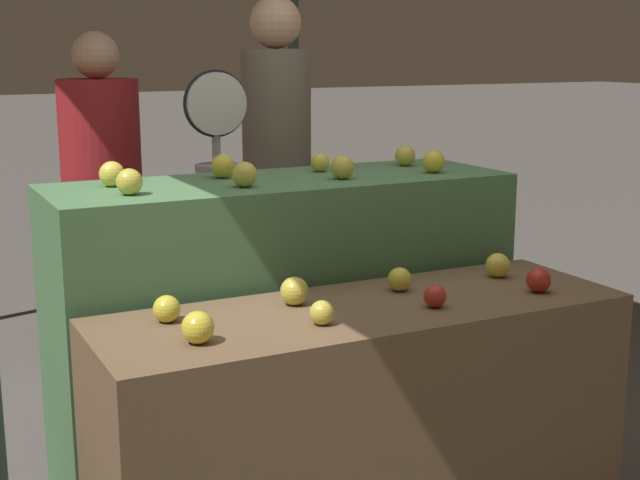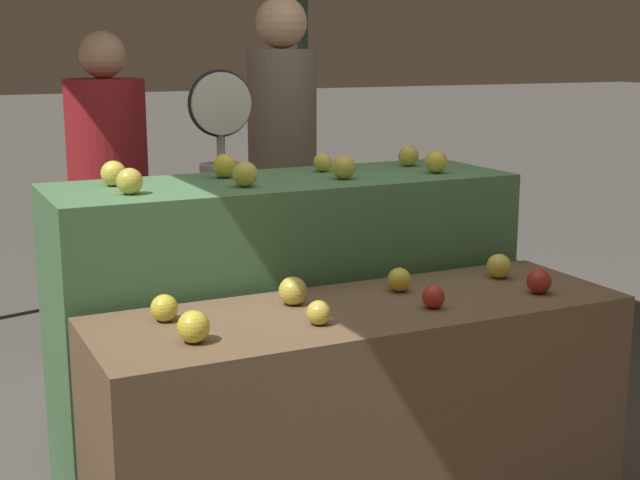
# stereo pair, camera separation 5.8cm
# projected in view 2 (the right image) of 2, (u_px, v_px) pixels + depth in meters

# --- Properties ---
(display_counter_front) EXTENTS (1.67, 0.55, 0.81)m
(display_counter_front) POSITION_uv_depth(u_px,v_px,m) (362.00, 431.00, 2.80)
(display_counter_front) COLOR brown
(display_counter_front) RESTS_ON ground_plane
(display_counter_back) EXTENTS (1.67, 0.55, 1.13)m
(display_counter_back) POSITION_uv_depth(u_px,v_px,m) (285.00, 330.00, 3.29)
(display_counter_back) COLOR #4C7A4C
(display_counter_back) RESTS_ON ground_plane
(apple_front_0) EXTENTS (0.09, 0.09, 0.09)m
(apple_front_0) POSITION_uv_depth(u_px,v_px,m) (194.00, 327.00, 2.37)
(apple_front_0) COLOR gold
(apple_front_0) RESTS_ON display_counter_front
(apple_front_1) EXTENTS (0.07, 0.07, 0.07)m
(apple_front_1) POSITION_uv_depth(u_px,v_px,m) (319.00, 313.00, 2.53)
(apple_front_1) COLOR gold
(apple_front_1) RESTS_ON display_counter_front
(apple_front_2) EXTENTS (0.07, 0.07, 0.07)m
(apple_front_2) POSITION_uv_depth(u_px,v_px,m) (433.00, 297.00, 2.69)
(apple_front_2) COLOR #B72D23
(apple_front_2) RESTS_ON display_counter_front
(apple_front_3) EXTENTS (0.08, 0.08, 0.08)m
(apple_front_3) POSITION_uv_depth(u_px,v_px,m) (539.00, 281.00, 2.85)
(apple_front_3) COLOR #AD281E
(apple_front_3) RESTS_ON display_counter_front
(apple_front_4) EXTENTS (0.08, 0.08, 0.08)m
(apple_front_4) POSITION_uv_depth(u_px,v_px,m) (164.00, 308.00, 2.56)
(apple_front_4) COLOR gold
(apple_front_4) RESTS_ON display_counter_front
(apple_front_5) EXTENTS (0.09, 0.09, 0.09)m
(apple_front_5) POSITION_uv_depth(u_px,v_px,m) (293.00, 291.00, 2.72)
(apple_front_5) COLOR gold
(apple_front_5) RESTS_ON display_counter_front
(apple_front_6) EXTENTS (0.08, 0.08, 0.08)m
(apple_front_6) POSITION_uv_depth(u_px,v_px,m) (399.00, 280.00, 2.88)
(apple_front_6) COLOR gold
(apple_front_6) RESTS_ON display_counter_front
(apple_front_7) EXTENTS (0.08, 0.08, 0.08)m
(apple_front_7) POSITION_uv_depth(u_px,v_px,m) (499.00, 266.00, 3.04)
(apple_front_7) COLOR yellow
(apple_front_7) RESTS_ON display_counter_front
(apple_back_0) EXTENTS (0.09, 0.09, 0.09)m
(apple_back_0) POSITION_uv_depth(u_px,v_px,m) (130.00, 181.00, 2.83)
(apple_back_0) COLOR gold
(apple_back_0) RESTS_ON display_counter_back
(apple_back_1) EXTENTS (0.09, 0.09, 0.09)m
(apple_back_1) POSITION_uv_depth(u_px,v_px,m) (245.00, 174.00, 2.98)
(apple_back_1) COLOR gold
(apple_back_1) RESTS_ON display_counter_back
(apple_back_2) EXTENTS (0.09, 0.09, 0.09)m
(apple_back_2) POSITION_uv_depth(u_px,v_px,m) (344.00, 167.00, 3.16)
(apple_back_2) COLOR gold
(apple_back_2) RESTS_ON display_counter_back
(apple_back_3) EXTENTS (0.09, 0.09, 0.09)m
(apple_back_3) POSITION_uv_depth(u_px,v_px,m) (436.00, 162.00, 3.31)
(apple_back_3) COLOR gold
(apple_back_3) RESTS_ON display_counter_back
(apple_back_4) EXTENTS (0.09, 0.09, 0.09)m
(apple_back_4) POSITION_uv_depth(u_px,v_px,m) (113.00, 173.00, 3.00)
(apple_back_4) COLOR yellow
(apple_back_4) RESTS_ON display_counter_back
(apple_back_5) EXTENTS (0.09, 0.09, 0.09)m
(apple_back_5) POSITION_uv_depth(u_px,v_px,m) (224.00, 166.00, 3.19)
(apple_back_5) COLOR gold
(apple_back_5) RESTS_ON display_counter_back
(apple_back_6) EXTENTS (0.07, 0.07, 0.07)m
(apple_back_6) POSITION_uv_depth(u_px,v_px,m) (323.00, 162.00, 3.35)
(apple_back_6) COLOR yellow
(apple_back_6) RESTS_ON display_counter_back
(apple_back_7) EXTENTS (0.08, 0.08, 0.08)m
(apple_back_7) POSITION_uv_depth(u_px,v_px,m) (408.00, 156.00, 3.51)
(apple_back_7) COLOR gold
(apple_back_7) RESTS_ON display_counter_back
(produce_scale) EXTENTS (0.28, 0.20, 1.49)m
(produce_scale) POSITION_uv_depth(u_px,v_px,m) (222.00, 166.00, 3.82)
(produce_scale) COLOR #99999E
(produce_scale) RESTS_ON ground_plane
(person_vendor_at_scale) EXTENTS (0.44, 0.44, 1.82)m
(person_vendor_at_scale) POSITION_uv_depth(u_px,v_px,m) (282.00, 159.00, 4.20)
(person_vendor_at_scale) COLOR #2D2D38
(person_vendor_at_scale) RESTS_ON ground_plane
(person_customer_left) EXTENTS (0.48, 0.48, 1.66)m
(person_customer_left) POSITION_uv_depth(u_px,v_px,m) (109.00, 183.00, 4.26)
(person_customer_left) COLOR #2D2D38
(person_customer_left) RESTS_ON ground_plane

